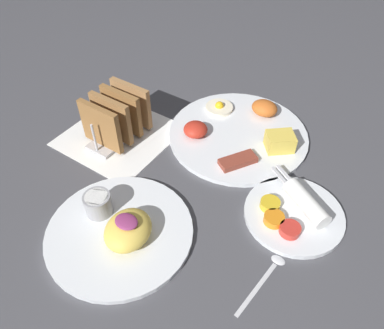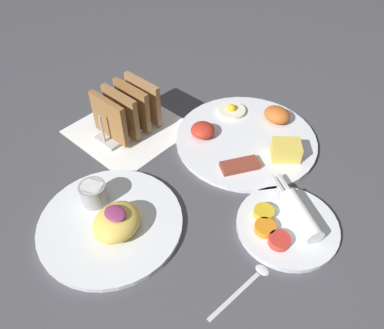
{
  "view_description": "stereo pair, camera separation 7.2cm",
  "coord_description": "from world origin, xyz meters",
  "px_view_note": "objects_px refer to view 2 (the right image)",
  "views": [
    {
      "loc": [
        0.28,
        -0.43,
        0.54
      ],
      "look_at": [
        -0.0,
        -0.01,
        0.03
      ],
      "focal_mm": 35.0,
      "sensor_mm": 36.0,
      "label": 1
    },
    {
      "loc": [
        0.34,
        -0.39,
        0.54
      ],
      "look_at": [
        -0.0,
        -0.01,
        0.03
      ],
      "focal_mm": 35.0,
      "sensor_mm": 36.0,
      "label": 2
    }
  ],
  "objects_px": {
    "plate_breakfast": "(248,137)",
    "toast_rack": "(127,110)",
    "plate_condiments": "(288,223)",
    "plate_foreground": "(111,220)"
  },
  "relations": [
    {
      "from": "plate_breakfast",
      "to": "toast_rack",
      "type": "height_order",
      "value": "toast_rack"
    },
    {
      "from": "plate_condiments",
      "to": "toast_rack",
      "type": "height_order",
      "value": "toast_rack"
    },
    {
      "from": "plate_breakfast",
      "to": "plate_condiments",
      "type": "distance_m",
      "value": 0.23
    },
    {
      "from": "plate_breakfast",
      "to": "plate_foreground",
      "type": "bearing_deg",
      "value": -97.53
    },
    {
      "from": "plate_breakfast",
      "to": "plate_foreground",
      "type": "relative_size",
      "value": 1.2
    },
    {
      "from": "plate_breakfast",
      "to": "plate_condiments",
      "type": "relative_size",
      "value": 1.71
    },
    {
      "from": "toast_rack",
      "to": "plate_condiments",
      "type": "bearing_deg",
      "value": 0.71
    },
    {
      "from": "plate_breakfast",
      "to": "toast_rack",
      "type": "distance_m",
      "value": 0.27
    },
    {
      "from": "plate_condiments",
      "to": "toast_rack",
      "type": "xyz_separation_m",
      "value": [
        -0.41,
        -0.01,
        0.04
      ]
    },
    {
      "from": "plate_foreground",
      "to": "toast_rack",
      "type": "distance_m",
      "value": 0.27
    }
  ]
}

